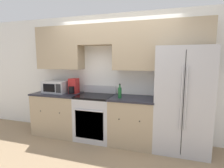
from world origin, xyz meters
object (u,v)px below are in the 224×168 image
Objects in this scene: bottle at (120,92)px; microwave at (57,87)px; refrigerator at (181,99)px; oven_range at (95,117)px.

microwave is at bearing 174.76° from bottle.
refrigerator is 2.62m from microwave.
refrigerator reaches higher than microwave.
microwave reaches higher than oven_range.
bottle is at bearing -5.24° from microwave.
refrigerator is 3.60× the size of microwave.
bottle reaches higher than microwave.
microwave is 1.89× the size of bottle.
oven_range is 2.08× the size of microwave.
microwave is at bearing 177.34° from oven_range.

